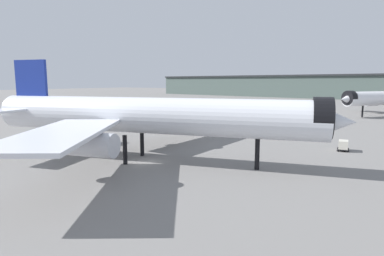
{
  "coord_description": "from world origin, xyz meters",
  "views": [
    {
      "loc": [
        30.91,
        -35.55,
        11.91
      ],
      "look_at": [
        6.33,
        2.75,
        5.33
      ],
      "focal_mm": 30.09,
      "sensor_mm": 36.0,
      "label": 1
    }
  ],
  "objects_px": {
    "service_truck_front": "(159,122)",
    "baggage_cart_trailing": "(343,145)",
    "airliner_near_gate": "(146,116)",
    "traffic_cone_near_nose": "(81,131)"
  },
  "relations": [
    {
      "from": "service_truck_front",
      "to": "baggage_cart_trailing",
      "type": "bearing_deg",
      "value": -29.72
    },
    {
      "from": "airliner_near_gate",
      "to": "baggage_cart_trailing",
      "type": "distance_m",
      "value": 34.28
    },
    {
      "from": "airliner_near_gate",
      "to": "baggage_cart_trailing",
      "type": "xyz_separation_m",
      "value": [
        24.05,
        23.72,
        -5.83
      ]
    },
    {
      "from": "airliner_near_gate",
      "to": "service_truck_front",
      "type": "relative_size",
      "value": 9.39
    },
    {
      "from": "traffic_cone_near_nose",
      "to": "baggage_cart_trailing",
      "type": "bearing_deg",
      "value": 11.76
    },
    {
      "from": "airliner_near_gate",
      "to": "service_truck_front",
      "type": "bearing_deg",
      "value": 110.01
    },
    {
      "from": "service_truck_front",
      "to": "baggage_cart_trailing",
      "type": "xyz_separation_m",
      "value": [
        43.83,
        -3.96,
        -0.61
      ]
    },
    {
      "from": "baggage_cart_trailing",
      "to": "traffic_cone_near_nose",
      "type": "xyz_separation_m",
      "value": [
        -54.85,
        -11.41,
        -0.59
      ]
    },
    {
      "from": "airliner_near_gate",
      "to": "traffic_cone_near_nose",
      "type": "bearing_deg",
      "value": 142.68
    },
    {
      "from": "service_truck_front",
      "to": "baggage_cart_trailing",
      "type": "height_order",
      "value": "service_truck_front"
    }
  ]
}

